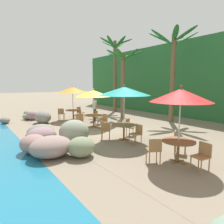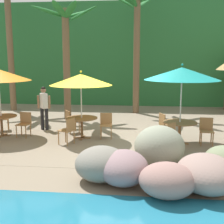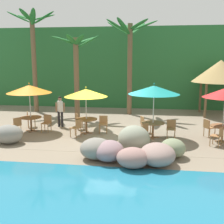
{
  "view_description": "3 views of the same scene",
  "coord_description": "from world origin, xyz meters",
  "px_view_note": "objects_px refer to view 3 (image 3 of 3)",
  "views": [
    {
      "loc": [
        8.81,
        -5.81,
        2.58
      ],
      "look_at": [
        0.3,
        0.46,
        1.1
      ],
      "focal_mm": 31.26,
      "sensor_mm": 36.0,
      "label": 1
    },
    {
      "loc": [
        0.75,
        -9.65,
        2.76
      ],
      "look_at": [
        -0.31,
        0.49,
        0.92
      ],
      "focal_mm": 47.54,
      "sensor_mm": 36.0,
      "label": 2
    },
    {
      "loc": [
        1.83,
        -13.26,
        3.75
      ],
      "look_at": [
        -0.0,
        -0.09,
        1.2
      ],
      "focal_mm": 45.31,
      "sensor_mm": 36.0,
      "label": 3
    }
  ],
  "objects_px": {
    "umbrella_orange": "(29,89)",
    "palm_tree_second": "(76,61)",
    "chair_red_left": "(218,135)",
    "palm_tree_nearest": "(33,45)",
    "umbrella_yellow": "(86,93)",
    "umbrella_teal": "(154,90)",
    "chair_teal_inland": "(144,123)",
    "chair_yellow_inland": "(79,120)",
    "dining_table_orange": "(31,120)",
    "chair_orange_inland": "(30,118)",
    "chair_orange_seaward": "(47,122)",
    "dining_table_red": "(223,129)",
    "dining_table_yellow": "(86,121)",
    "waiter_in_white": "(60,109)",
    "chair_teal_left": "(143,131)",
    "chair_yellow_seaward": "(103,123)",
    "dining_table_teal": "(153,125)",
    "chair_orange_left": "(17,124)",
    "chair_teal_seaward": "(171,128)",
    "palapa_hut": "(220,71)",
    "chair_red_inland": "(208,127)",
    "palm_tree_third": "(130,50)"
  },
  "relations": [
    {
      "from": "chair_yellow_inland",
      "to": "umbrella_orange",
      "type": "bearing_deg",
      "value": -165.16
    },
    {
      "from": "umbrella_teal",
      "to": "palapa_hut",
      "type": "bearing_deg",
      "value": 54.73
    },
    {
      "from": "chair_yellow_seaward",
      "to": "palm_tree_nearest",
      "type": "height_order",
      "value": "palm_tree_nearest"
    },
    {
      "from": "chair_red_left",
      "to": "palm_tree_nearest",
      "type": "xyz_separation_m",
      "value": [
        -10.96,
        6.73,
        4.14
      ]
    },
    {
      "from": "chair_orange_seaward",
      "to": "chair_red_left",
      "type": "xyz_separation_m",
      "value": [
        8.16,
        -1.4,
        0.0
      ]
    },
    {
      "from": "umbrella_yellow",
      "to": "palapa_hut",
      "type": "bearing_deg",
      "value": 36.89
    },
    {
      "from": "chair_yellow_inland",
      "to": "palm_tree_second",
      "type": "xyz_separation_m",
      "value": [
        -0.83,
        2.8,
        3.04
      ]
    },
    {
      "from": "umbrella_orange",
      "to": "palm_tree_second",
      "type": "xyz_separation_m",
      "value": [
        1.55,
        3.43,
        1.36
      ]
    },
    {
      "from": "chair_orange_inland",
      "to": "umbrella_yellow",
      "type": "height_order",
      "value": "umbrella_yellow"
    },
    {
      "from": "umbrella_teal",
      "to": "palapa_hut",
      "type": "height_order",
      "value": "palapa_hut"
    },
    {
      "from": "chair_orange_inland",
      "to": "palm_tree_nearest",
      "type": "bearing_deg",
      "value": 108.53
    },
    {
      "from": "dining_table_yellow",
      "to": "chair_teal_left",
      "type": "xyz_separation_m",
      "value": [
        2.88,
        -1.09,
        -0.1
      ]
    },
    {
      "from": "dining_table_yellow",
      "to": "umbrella_teal",
      "type": "xyz_separation_m",
      "value": [
        3.32,
        -0.36,
        1.68
      ]
    },
    {
      "from": "chair_orange_inland",
      "to": "palm_tree_third",
      "type": "xyz_separation_m",
      "value": [
        5.09,
        4.47,
        3.75
      ]
    },
    {
      "from": "umbrella_yellow",
      "to": "dining_table_yellow",
      "type": "distance_m",
      "value": 1.44
    },
    {
      "from": "umbrella_teal",
      "to": "palm_tree_second",
      "type": "height_order",
      "value": "palm_tree_second"
    },
    {
      "from": "dining_table_teal",
      "to": "umbrella_yellow",
      "type": "bearing_deg",
      "value": 173.85
    },
    {
      "from": "chair_yellow_seaward",
      "to": "umbrella_teal",
      "type": "relative_size",
      "value": 0.33
    },
    {
      "from": "chair_yellow_inland",
      "to": "umbrella_teal",
      "type": "bearing_deg",
      "value": -14.53
    },
    {
      "from": "chair_orange_left",
      "to": "umbrella_teal",
      "type": "distance_m",
      "value": 6.93
    },
    {
      "from": "chair_red_inland",
      "to": "palm_tree_nearest",
      "type": "bearing_deg",
      "value": 154.11
    },
    {
      "from": "umbrella_teal",
      "to": "chair_teal_inland",
      "type": "bearing_deg",
      "value": 120.2
    },
    {
      "from": "palm_tree_second",
      "to": "dining_table_red",
      "type": "bearing_deg",
      "value": -27.37
    },
    {
      "from": "dining_table_teal",
      "to": "palm_tree_nearest",
      "type": "bearing_deg",
      "value": 145.19
    },
    {
      "from": "umbrella_teal",
      "to": "chair_red_left",
      "type": "relative_size",
      "value": 3.0
    },
    {
      "from": "chair_teal_inland",
      "to": "palm_tree_nearest",
      "type": "distance_m",
      "value": 10.11
    },
    {
      "from": "chair_yellow_inland",
      "to": "chair_teal_inland",
      "type": "height_order",
      "value": "same"
    },
    {
      "from": "dining_table_orange",
      "to": "umbrella_yellow",
      "type": "relative_size",
      "value": 0.47
    },
    {
      "from": "chair_yellow_seaward",
      "to": "chair_teal_left",
      "type": "relative_size",
      "value": 1.0
    },
    {
      "from": "chair_teal_inland",
      "to": "chair_yellow_seaward",
      "type": "bearing_deg",
      "value": -174.3
    },
    {
      "from": "chair_yellow_seaward",
      "to": "chair_teal_seaward",
      "type": "bearing_deg",
      "value": -8.58
    },
    {
      "from": "dining_table_orange",
      "to": "chair_yellow_seaward",
      "type": "relative_size",
      "value": 1.26
    },
    {
      "from": "chair_teal_inland",
      "to": "waiter_in_white",
      "type": "height_order",
      "value": "waiter_in_white"
    },
    {
      "from": "waiter_in_white",
      "to": "palm_tree_second",
      "type": "bearing_deg",
      "value": 81.95
    },
    {
      "from": "dining_table_orange",
      "to": "chair_orange_inland",
      "type": "height_order",
      "value": "chair_orange_inland"
    },
    {
      "from": "chair_orange_seaward",
      "to": "dining_table_teal",
      "type": "height_order",
      "value": "chair_orange_seaward"
    },
    {
      "from": "dining_table_teal",
      "to": "chair_red_inland",
      "type": "bearing_deg",
      "value": 9.76
    },
    {
      "from": "chair_teal_left",
      "to": "waiter_in_white",
      "type": "xyz_separation_m",
      "value": [
        -4.6,
        2.22,
        0.47
      ]
    },
    {
      "from": "chair_yellow_inland",
      "to": "chair_teal_inland",
      "type": "distance_m",
      "value": 3.46
    },
    {
      "from": "chair_orange_left",
      "to": "chair_teal_seaward",
      "type": "xyz_separation_m",
      "value": [
        7.54,
        0.4,
        0.0
      ]
    },
    {
      "from": "chair_teal_seaward",
      "to": "chair_orange_seaward",
      "type": "bearing_deg",
      "value": 176.8
    },
    {
      "from": "chair_orange_seaward",
      "to": "dining_table_red",
      "type": "bearing_deg",
      "value": -4.21
    },
    {
      "from": "umbrella_yellow",
      "to": "chair_red_left",
      "type": "height_order",
      "value": "umbrella_yellow"
    },
    {
      "from": "dining_table_orange",
      "to": "chair_red_left",
      "type": "height_order",
      "value": "chair_red_left"
    },
    {
      "from": "chair_red_left",
      "to": "palm_tree_third",
      "type": "xyz_separation_m",
      "value": [
        -4.34,
        6.62,
        3.75
      ]
    },
    {
      "from": "dining_table_orange",
      "to": "umbrella_yellow",
      "type": "height_order",
      "value": "umbrella_yellow"
    },
    {
      "from": "palapa_hut",
      "to": "palm_tree_nearest",
      "type": "bearing_deg",
      "value": -178.29
    },
    {
      "from": "chair_red_inland",
      "to": "palapa_hut",
      "type": "xyz_separation_m",
      "value": [
        1.68,
        5.62,
        2.38
      ]
    },
    {
      "from": "umbrella_orange",
      "to": "chair_teal_inland",
      "type": "xyz_separation_m",
      "value": [
        5.83,
        0.37,
        -1.69
      ]
    },
    {
      "from": "palapa_hut",
      "to": "waiter_in_white",
      "type": "bearing_deg",
      "value": -153.82
    }
  ]
}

